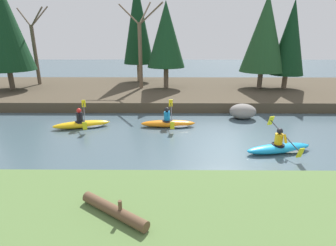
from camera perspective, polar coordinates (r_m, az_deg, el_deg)
The scene contains 14 objects.
ground_plane at distance 11.51m, azimuth 14.94°, elevation -4.41°, with size 90.00×90.00×0.00m, color #425660.
riverbank_far at distance 20.87m, azimuth 8.44°, elevation 6.90°, with size 44.00×10.58×0.61m.
conifer_tree_far_left at distance 22.58m, azimuth -32.78°, elevation 18.63°, with size 3.76×3.76×8.49m.
conifer_tree_left at distance 23.44m, azimuth -6.66°, elevation 20.90°, with size 2.56×2.56×8.25m.
conifer_tree_mid_left at distance 20.02m, azimuth -0.44°, elevation 18.62°, with size 2.80×2.80×6.19m.
conifer_tree_centre at distance 21.07m, azimuth 20.34°, elevation 17.75°, with size 3.23×3.23×6.65m.
conifer_tree_mid_right at distance 21.65m, azimuth 25.11°, elevation 16.39°, with size 2.41×2.41×6.27m.
bare_tree_upstream at distance 24.18m, azimuth -26.95°, elevation 14.38°, with size 3.40×3.36×6.15m.
bare_tree_mid_upstream at distance 20.10m, azimuth -6.00°, elevation 15.94°, with size 3.46×3.42×6.26m.
kayaker_lead at distance 11.20m, azimuth 23.44°, elevation -4.89°, with size 2.78×2.05×1.20m.
kayaker_middle at distance 13.17m, azimuth 0.48°, elevation 0.01°, with size 2.78×2.07×1.20m.
kayaker_trailing at distance 13.72m, azimuth -17.85°, elevation -0.13°, with size 2.76×2.03×1.20m.
boulder_midstream at distance 15.05m, azimuth 15.97°, elevation 2.47°, with size 1.46×1.14×0.82m.
driftwood_log at distance 5.99m, azimuth -11.68°, elevation -18.15°, with size 1.61×1.23×0.44m.
Camera 1 is at (-2.88, -10.29, 4.28)m, focal length 28.00 mm.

